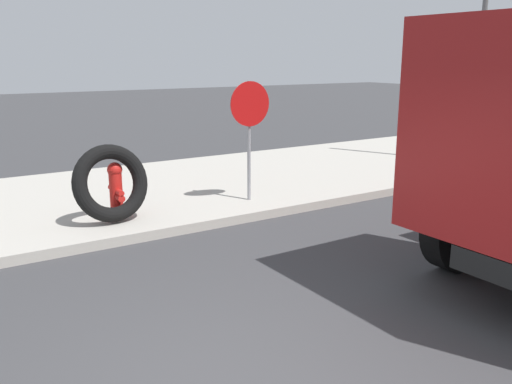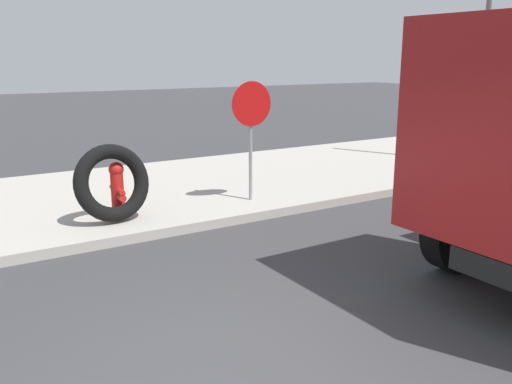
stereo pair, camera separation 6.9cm
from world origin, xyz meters
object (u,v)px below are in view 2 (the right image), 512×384
object	(u,v)px
loose_tire	(112,183)
street_light_pole	(486,31)
stop_sign	(251,119)
fire_hydrant	(117,188)

from	to	relation	value
loose_tire	street_light_pole	bearing A→B (deg)	1.25
stop_sign	loose_tire	bearing A→B (deg)	179.52
fire_hydrant	street_light_pole	size ratio (longest dim) A/B	0.15
fire_hydrant	stop_sign	bearing A→B (deg)	-4.78
loose_tire	stop_sign	world-z (taller)	stop_sign
loose_tire	stop_sign	distance (m)	2.59
street_light_pole	loose_tire	bearing A→B (deg)	-178.75
fire_hydrant	street_light_pole	distance (m)	9.09
loose_tire	stop_sign	size ratio (longest dim) A/B	0.57
stop_sign	street_light_pole	distance (m)	6.59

